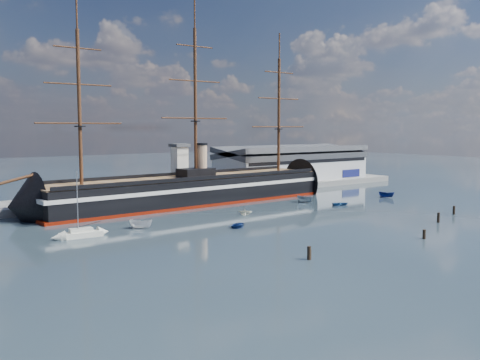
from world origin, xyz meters
TOP-DOWN VIEW (x-y plane):
  - ground at (0.00, 40.00)m, footprint 600.00×600.00m
  - quay at (10.00, 76.00)m, footprint 180.00×18.00m
  - warehouse at (58.00, 80.00)m, footprint 63.00×21.00m
  - quay_tower at (3.00, 73.00)m, footprint 5.00×5.00m
  - warship at (-3.25, 60.00)m, footprint 113.20×19.90m
  - sailboat at (-44.11, 33.89)m, footprint 8.56×3.13m
  - motorboat_a at (-30.29, 34.91)m, footprint 6.34×5.62m
  - motorboat_b at (-12.35, 23.27)m, footprint 2.60×3.31m
  - motorboat_c at (26.87, 42.09)m, footprint 6.64×3.55m
  - motorboat_d at (-0.92, 35.34)m, footprint 5.72×5.59m
  - motorboat_e at (30.77, 31.78)m, footprint 2.17×3.28m
  - motorboat_f at (55.16, 34.38)m, footprint 6.14×3.95m
  - piling_near_left at (-21.06, -7.09)m, footprint 0.64×0.64m
  - piling_near_mid at (8.85, -9.22)m, footprint 0.64×0.64m
  - piling_near_right at (27.71, -0.64)m, footprint 0.64×0.64m
  - piling_far_right at (41.50, 3.55)m, footprint 0.64×0.64m

SIDE VIEW (x-z plane):
  - ground at x=0.00m, z-range 0.00..0.00m
  - quay at x=10.00m, z-range -1.00..1.00m
  - motorboat_a at x=-30.29m, z-range -1.25..1.25m
  - motorboat_b at x=-12.35m, z-range -0.72..0.72m
  - motorboat_c at x=26.87m, z-range -1.26..1.26m
  - motorboat_d at x=-0.92m, z-range -1.02..1.02m
  - motorboat_e at x=30.77m, z-range -0.71..0.71m
  - motorboat_f at x=55.16m, z-range -1.15..1.15m
  - piling_near_left at x=-21.06m, z-range -1.49..1.49m
  - piling_near_mid at x=8.85m, z-range -1.30..1.30m
  - piling_near_right at x=27.71m, z-range -1.51..1.51m
  - piling_far_right at x=41.50m, z-range -1.42..1.42m
  - sailboat at x=-44.11m, z-range -5.86..7.57m
  - warship at x=-3.25m, z-range -22.93..31.01m
  - warehouse at x=58.00m, z-range 2.18..13.78m
  - quay_tower at x=3.00m, z-range 2.25..17.25m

